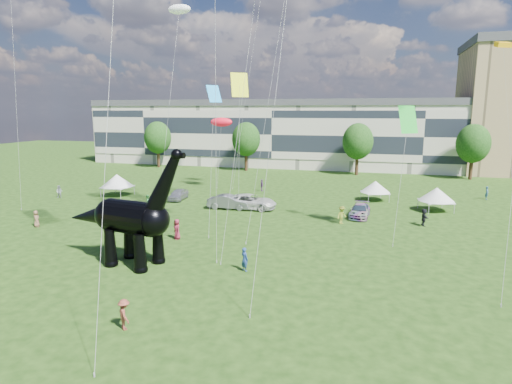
# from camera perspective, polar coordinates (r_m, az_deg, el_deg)

# --- Properties ---
(ground) EXTENTS (220.00, 220.00, 0.00)m
(ground) POSITION_cam_1_polar(r_m,az_deg,el_deg) (27.27, -9.93, -13.21)
(ground) COLOR #16330C
(ground) RESTS_ON ground
(terrace_row) EXTENTS (78.00, 11.00, 12.00)m
(terrace_row) POSITION_cam_1_polar(r_m,az_deg,el_deg) (86.63, 2.97, 7.50)
(terrace_row) COLOR beige
(terrace_row) RESTS_ON ground
(tree_far_left) EXTENTS (5.20, 5.20, 9.44)m
(tree_far_left) POSITION_cam_1_polar(r_m,az_deg,el_deg) (85.94, -12.99, 7.41)
(tree_far_left) COLOR #382314
(tree_far_left) RESTS_ON ground
(tree_mid_left) EXTENTS (5.20, 5.20, 9.44)m
(tree_mid_left) POSITION_cam_1_polar(r_m,az_deg,el_deg) (78.95, -1.34, 7.40)
(tree_mid_left) COLOR #382314
(tree_mid_left) RESTS_ON ground
(tree_mid_right) EXTENTS (5.20, 5.20, 9.44)m
(tree_mid_right) POSITION_cam_1_polar(r_m,az_deg,el_deg) (75.58, 13.43, 6.95)
(tree_mid_right) COLOR #382314
(tree_mid_right) RESTS_ON ground
(tree_far_right) EXTENTS (5.20, 5.20, 9.44)m
(tree_far_right) POSITION_cam_1_polar(r_m,az_deg,el_deg) (76.99, 27.01, 6.14)
(tree_far_right) COLOR #382314
(tree_far_right) RESTS_ON ground
(dinosaur_sculpture) EXTENTS (10.94, 3.72, 8.90)m
(dinosaur_sculpture) POSITION_cam_1_polar(r_m,az_deg,el_deg) (32.18, -16.74, -3.43)
(dinosaur_sculpture) COLOR black
(dinosaur_sculpture) RESTS_ON ground
(car_silver) EXTENTS (2.00, 4.20, 1.38)m
(car_silver) POSITION_cam_1_polar(r_m,az_deg,el_deg) (54.25, -10.33, -0.33)
(car_silver) COLOR silver
(car_silver) RESTS_ON ground
(car_grey) EXTENTS (4.96, 1.94, 1.61)m
(car_grey) POSITION_cam_1_polar(r_m,az_deg,el_deg) (48.60, -3.59, -1.33)
(car_grey) COLOR slate
(car_grey) RESTS_ON ground
(car_white) EXTENTS (6.04, 2.79, 1.68)m
(car_white) POSITION_cam_1_polar(r_m,az_deg,el_deg) (48.49, -0.81, -1.30)
(car_white) COLOR silver
(car_white) RESTS_ON ground
(car_dark) EXTENTS (2.21, 4.78, 1.35)m
(car_dark) POSITION_cam_1_polar(r_m,az_deg,el_deg) (46.18, 13.69, -2.44)
(car_dark) COLOR #595960
(car_dark) RESTS_ON ground
(gazebo_near) EXTENTS (4.61, 4.61, 2.48)m
(gazebo_near) POSITION_cam_1_polar(r_m,az_deg,el_deg) (54.76, 15.62, 0.66)
(gazebo_near) COLOR silver
(gazebo_near) RESTS_ON ground
(gazebo_far) EXTENTS (4.81, 4.81, 2.66)m
(gazebo_far) POSITION_cam_1_polar(r_m,az_deg,el_deg) (51.33, 22.94, -0.31)
(gazebo_far) COLOR silver
(gazebo_far) RESTS_ON ground
(gazebo_left) EXTENTS (4.25, 4.25, 2.85)m
(gazebo_left) POSITION_cam_1_polar(r_m,az_deg,el_deg) (58.62, -18.03, 1.44)
(gazebo_left) COLOR silver
(gazebo_left) RESTS_ON ground
(visitors) EXTENTS (53.09, 41.78, 1.80)m
(visitors) POSITION_cam_1_polar(r_m,az_deg,el_deg) (42.03, -2.10, -3.19)
(visitors) COLOR olive
(visitors) RESTS_ON ground
(kites) EXTENTS (59.80, 49.82, 30.92)m
(kites) POSITION_cam_1_polar(r_m,az_deg,el_deg) (47.38, 0.49, 19.86)
(kites) COLOR #EE3A0F
(kites) RESTS_ON ground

